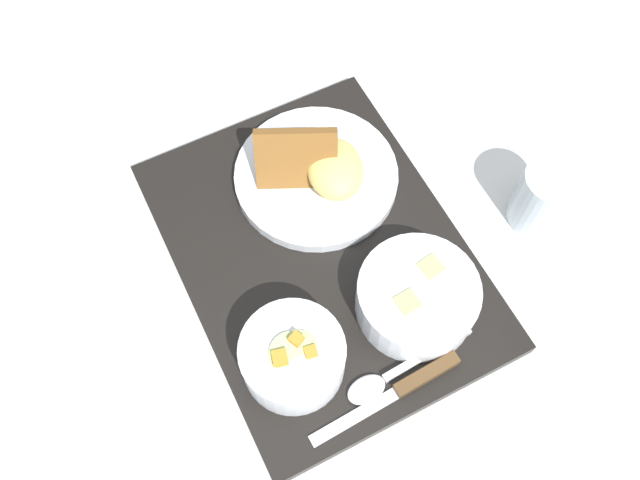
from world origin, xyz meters
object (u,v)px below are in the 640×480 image
Objects in this scene: spoon at (393,374)px; bowl_salad at (293,356)px; knife at (412,383)px; glass_water at (544,200)px; plate_main at (318,173)px; bowl_soup at (417,296)px.

bowl_salad is at bearing -35.95° from spoon.
glass_water is (0.12, -0.25, 0.02)m from knife.
plate_main is at bearing -32.89° from bowl_salad.
plate_main reaches higher than bowl_soup.
knife is 0.02m from spoon.
bowl_soup is 0.67× the size of plate_main.
plate_main is at bearing 55.33° from glass_water.
bowl_salad is at bearing 90.51° from bowl_soup.
spoon is 0.29m from glass_water.
spoon is (0.02, 0.01, -0.00)m from knife.
plate_main is at bearing -101.76° from spoon.
bowl_salad is at bearing 97.06° from glass_water.
knife is 1.16× the size of spoon.
plate_main reaches higher than bowl_salad.
spoon is 1.74× the size of glass_water.
glass_water reaches higher than knife.
glass_water is (0.04, -0.36, -0.01)m from bowl_salad.
bowl_soup is 0.86× the size of spoon.
plate_main is 0.28m from knife.
bowl_soup is at bearing -173.14° from plate_main.
bowl_salad is 0.36m from glass_water.
knife is at bearing 115.69° from glass_water.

